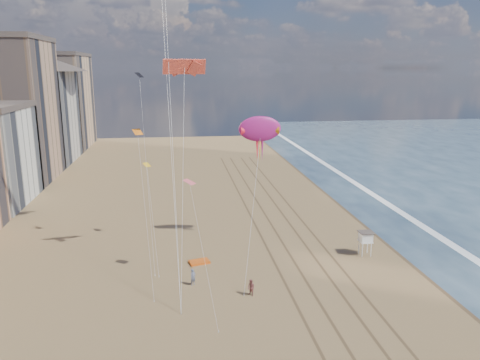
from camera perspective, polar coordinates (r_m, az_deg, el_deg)
The scene contains 9 objects.
wet_sand at distance 78.69m, azimuth 16.14°, elevation -3.83°, with size 260.00×260.00×0.00m, color #42301E.
foam at distance 80.45m, azimuth 18.88°, elevation -3.65°, with size 260.00×260.00×0.00m, color white.
tracks at distance 64.51m, azimuth 6.16°, elevation -7.19°, with size 7.68×120.00×0.01m.
lifeguard_stand at distance 60.19m, azimuth 15.06°, elevation -6.76°, with size 1.69×1.69×3.05m.
grounded_kite at distance 56.94m, azimuth -4.99°, elevation -9.92°, with size 2.35×1.49×0.27m, color #D85412.
show_kite at distance 59.63m, azimuth 2.44°, elevation 6.21°, with size 4.94×8.05×20.98m.
kite_flyer_a at distance 51.34m, azimuth -5.74°, elevation -11.69°, with size 0.67×0.44×1.83m, color slate.
kite_flyer_b at distance 48.97m, azimuth 1.36°, elevation -12.99°, with size 0.84×0.66×1.73m, color brown.
small_kites at distance 55.00m, azimuth -10.40°, elevation 4.61°, with size 7.25×13.85×11.94m.
Camera 1 is at (-12.31, -28.53, 22.70)m, focal length 35.00 mm.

